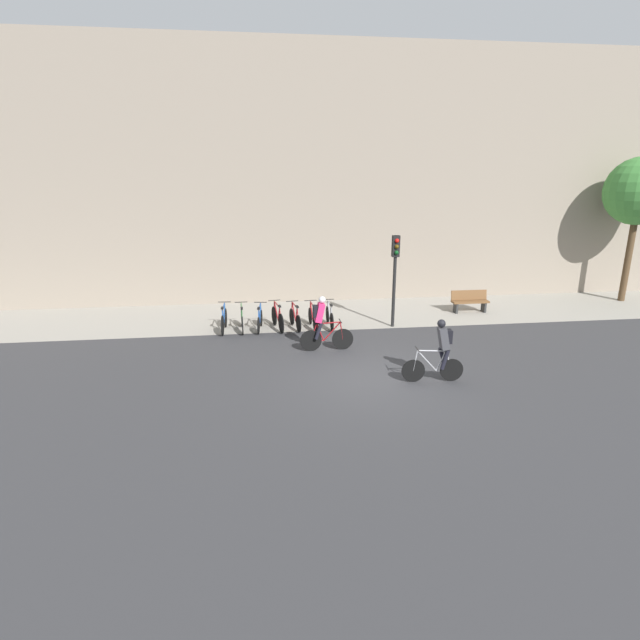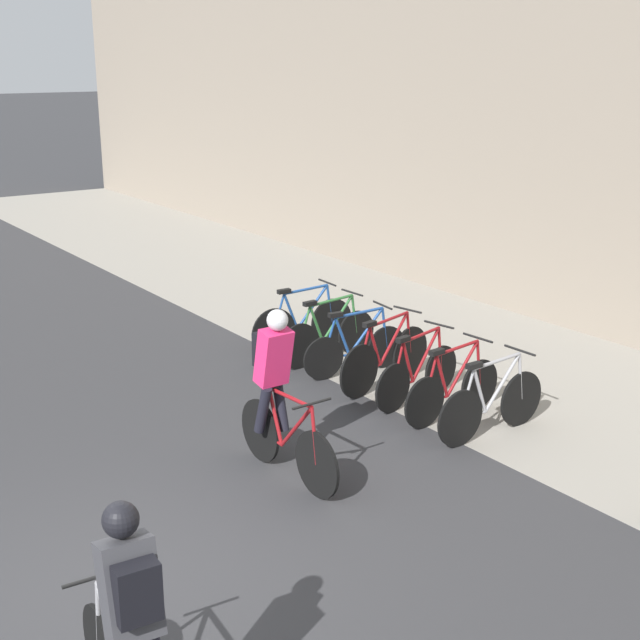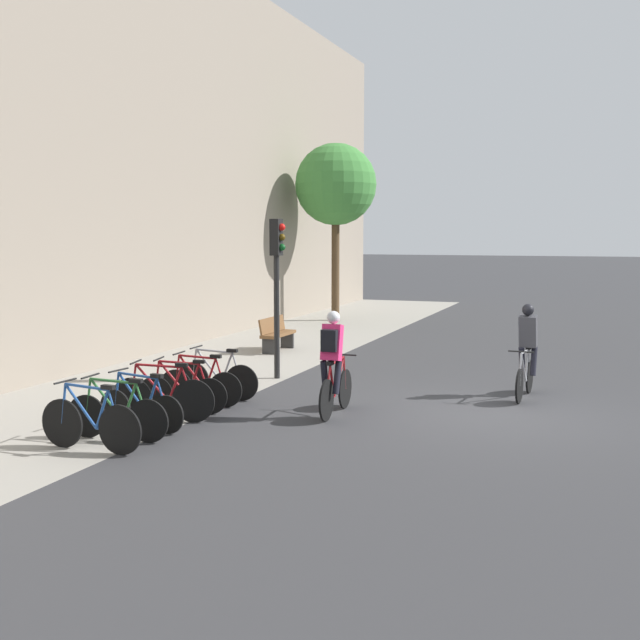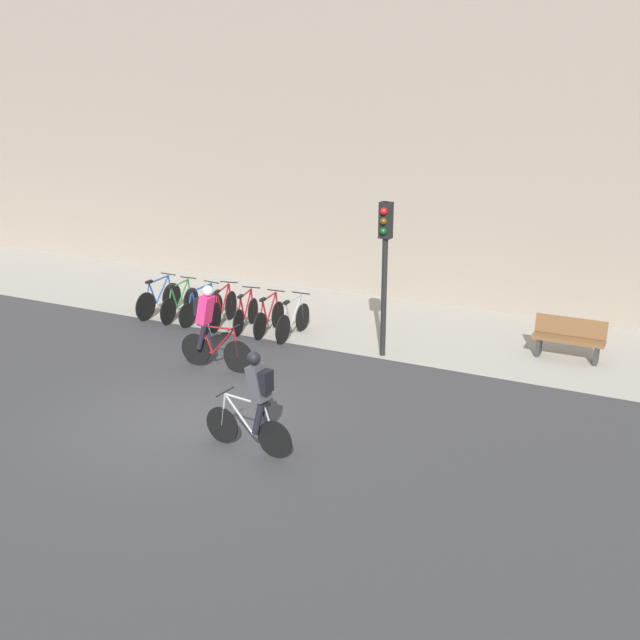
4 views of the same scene
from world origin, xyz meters
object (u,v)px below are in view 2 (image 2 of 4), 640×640
cyclist_grey (129,626)px  parked_bike_4 (418,373)px  parked_bike_1 (328,335)px  parked_bike_5 (453,388)px  parked_bike_3 (385,357)px  parked_bike_0 (303,323)px  cyclist_pink (278,388)px  parked_bike_2 (355,347)px  parked_bike_6 (492,403)px

cyclist_grey → parked_bike_4: 6.44m
cyclist_grey → parked_bike_1: (-5.41, 5.38, -0.55)m
parked_bike_5 → parked_bike_3: bearing=180.0°
parked_bike_0 → parked_bike_1: parked_bike_0 is taller
parked_bike_0 → parked_bike_3: (1.92, -0.00, 0.00)m
cyclist_pink → parked_bike_5: (-0.01, 2.50, -0.56)m
cyclist_pink → parked_bike_4: cyclist_pink is taller
parked_bike_2 → parked_bike_5: parked_bike_5 is taller
cyclist_pink → parked_bike_6: bearing=76.0°
cyclist_grey → parked_bike_5: bearing=117.9°
parked_bike_1 → parked_bike_6: (3.20, 0.00, 0.00)m
cyclist_pink → parked_bike_1: size_ratio=1.05×
cyclist_pink → cyclist_grey: bearing=-45.4°
cyclist_grey → cyclist_pink: bearing=134.6°
parked_bike_3 → parked_bike_6: 1.92m
parked_bike_0 → parked_bike_5: (3.20, -0.00, -0.03)m
cyclist_pink → parked_bike_4: bearing=104.6°
cyclist_pink → parked_bike_2: cyclist_pink is taller
cyclist_pink → cyclist_grey: (2.84, -2.88, 0.00)m
parked_bike_1 → parked_bike_5: bearing=0.0°
parked_bike_2 → parked_bike_4: parked_bike_4 is taller
cyclist_grey → parked_bike_4: bearing=123.0°
parked_bike_0 → parked_bike_2: parked_bike_0 is taller
parked_bike_3 → parked_bike_4: size_ratio=1.10×
parked_bike_2 → parked_bike_4: size_ratio=1.02×
cyclist_pink → parked_bike_0: 4.11m
cyclist_pink → parked_bike_6: cyclist_pink is taller
parked_bike_1 → cyclist_grey: bearing=-44.8°
parked_bike_2 → parked_bike_6: 2.56m
parked_bike_5 → cyclist_pink: bearing=-89.7°
parked_bike_3 → parked_bike_5: parked_bike_3 is taller
parked_bike_0 → parked_bike_3: bearing=-0.0°
parked_bike_1 → parked_bike_2: 0.64m
parked_bike_2 → parked_bike_3: (0.64, 0.00, 0.04)m
parked_bike_0 → parked_bike_3: size_ratio=0.99×
cyclist_pink → cyclist_grey: size_ratio=1.02×
parked_bike_3 → parked_bike_5: 1.28m
parked_bike_5 → cyclist_grey: bearing=-62.1°
parked_bike_1 → parked_bike_3: size_ratio=0.97×
cyclist_grey → parked_bike_4: size_ratio=1.12×
parked_bike_2 → parked_bike_4: bearing=0.0°
cyclist_pink → parked_bike_4: 2.65m
parked_bike_4 → parked_bike_6: size_ratio=0.94×
parked_bike_0 → parked_bike_6: bearing=-0.0°
cyclist_grey → parked_bike_0: bearing=138.4°
parked_bike_6 → parked_bike_2: bearing=-180.0°
parked_bike_1 → parked_bike_3: bearing=0.0°
cyclist_grey → parked_bike_3: size_ratio=1.01×
cyclist_pink → parked_bike_0: cyclist_pink is taller
parked_bike_4 → parked_bike_5: (0.64, 0.00, 0.00)m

